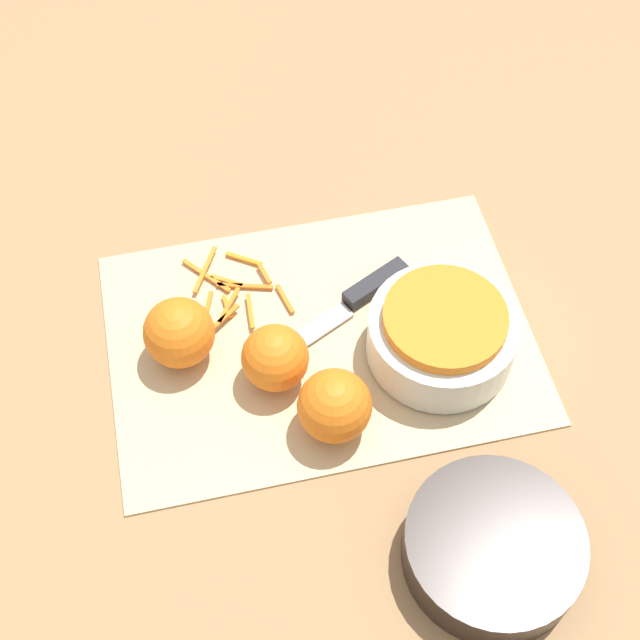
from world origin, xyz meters
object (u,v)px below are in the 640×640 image
bowl_speckled (442,333)px  orange_right (275,358)px  knife (359,295)px  orange_back (179,333)px  bowl_dark (493,548)px  orange_left (335,406)px

bowl_speckled → orange_right: 0.18m
knife → orange_right: (0.11, 0.08, 0.03)m
knife → orange_right: size_ratio=2.72×
orange_back → bowl_dark: bearing=131.3°
bowl_dark → orange_right: (0.16, -0.24, 0.02)m
orange_left → bowl_speckled: bearing=-154.3°
bowl_dark → knife: bearing=-81.3°
bowl_speckled → orange_back: orange_back is taller
knife → orange_right: bearing=9.6°
orange_right → orange_back: (0.09, -0.05, 0.00)m
bowl_dark → bowl_speckled: bearing=-94.7°
orange_left → orange_back: (0.14, -0.12, 0.00)m
bowl_speckled → orange_back: (0.28, -0.06, 0.00)m
orange_right → orange_back: orange_back is taller
bowl_speckled → knife: bowl_speckled is taller
bowl_dark → orange_back: bearing=-48.7°
knife → orange_back: bearing=-18.1°
bowl_speckled → bowl_dark: size_ratio=0.95×
bowl_speckled → orange_left: orange_left is taller
bowl_dark → orange_left: 0.21m
knife → orange_right: 0.14m
bowl_speckled → bowl_dark: bowl_speckled is taller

